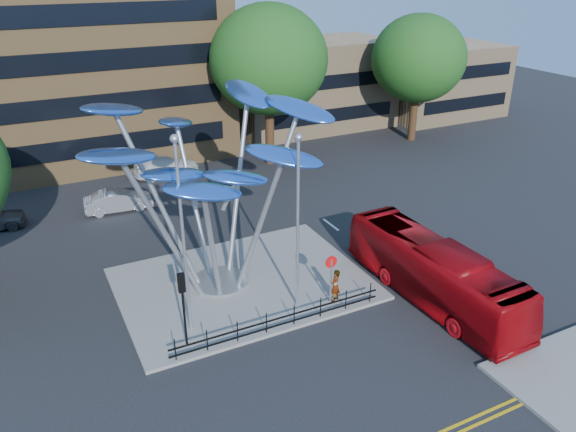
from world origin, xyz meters
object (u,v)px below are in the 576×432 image
tree_right (269,60)px  leaf_sculpture (210,153)px  street_lamp_right (298,208)px  traffic_light_island (182,294)px  parked_car_mid (118,201)px  parked_car_right (166,166)px  red_bus (433,272)px  no_entry_sign_island (331,271)px  pedestrian (335,286)px  tree_far (419,59)px  street_lamp_left (182,221)px

tree_right → leaf_sculpture: tree_right is taller
street_lamp_right → traffic_light_island: (-5.50, -0.50, -2.48)m
tree_right → parked_car_mid: (-12.67, -4.00, -7.34)m
tree_right → parked_car_right: size_ratio=2.48×
traffic_light_island → parked_car_right: (4.88, 20.50, -1.91)m
street_lamp_right → traffic_light_island: size_ratio=2.42×
leaf_sculpture → red_bus: leaf_sculpture is taller
no_entry_sign_island → parked_car_mid: size_ratio=0.58×
traffic_light_island → parked_car_right: bearing=76.6°
pedestrian → parked_car_right: size_ratio=0.34×
traffic_light_island → red_bus: bearing=-8.3°
tree_right → tree_far: 14.03m
street_lamp_left → traffic_light_island: (-0.50, -1.00, -2.74)m
no_entry_sign_island → parked_car_right: size_ratio=0.50×
tree_right → parked_car_mid: bearing=-162.5°
traffic_light_island → no_entry_sign_island: bearing=0.1°
tree_right → leaf_sculpture: size_ratio=0.95×
street_lamp_right → pedestrian: bearing=-15.9°
tree_right → street_lamp_left: size_ratio=1.38×
parked_car_right → tree_right: bearing=-101.0°
tree_right → street_lamp_right: bearing=-111.5°
tree_right → pedestrian: tree_right is taller
leaf_sculpture → tree_right: bearing=56.7°
traffic_light_island → red_bus: 11.78m
parked_car_mid → red_bus: bearing=-142.7°
no_entry_sign_island → pedestrian: no_entry_sign_island is taller
traffic_light_island → parked_car_mid: size_ratio=0.81×
tree_right → leaf_sculpture: bearing=-123.3°
parked_car_mid → parked_car_right: bearing=-38.2°
no_entry_sign_island → pedestrian: bearing=-3.7°
traffic_light_island → street_lamp_right: bearing=5.2°
parked_car_mid → parked_car_right: size_ratio=0.87×
street_lamp_left → no_entry_sign_island: street_lamp_left is taller
tree_right → street_lamp_right: size_ratio=1.46×
leaf_sculpture → no_entry_sign_island: 7.71m
red_bus → pedestrian: size_ratio=6.36×
street_lamp_right → no_entry_sign_island: 3.64m
tree_right → pedestrian: size_ratio=7.28×
leaf_sculpture → traffic_light_island: 6.65m
parked_car_right → street_lamp_right: bearing=177.8°
no_entry_sign_island → parked_car_mid: 16.90m
tree_far → traffic_light_island: (-27.00, -19.50, -4.49)m
tree_far → leaf_sculpture: tree_far is taller
street_lamp_right → street_lamp_left: bearing=174.3°
street_lamp_right → tree_right: bearing=68.5°
red_bus → no_entry_sign_island: bearing=158.1°
pedestrian → tree_right: bearing=-137.6°
traffic_light_island → tree_far: bearing=35.8°
parked_car_mid → parked_car_right: 6.76m
leaf_sculpture → parked_car_right: (1.94, 16.32, -6.16)m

